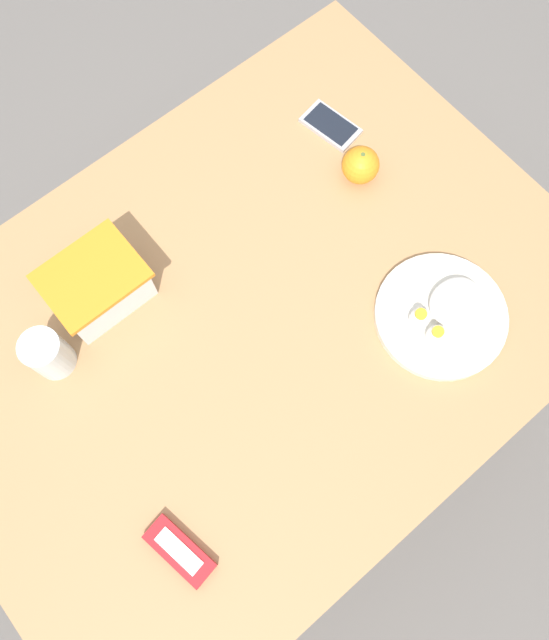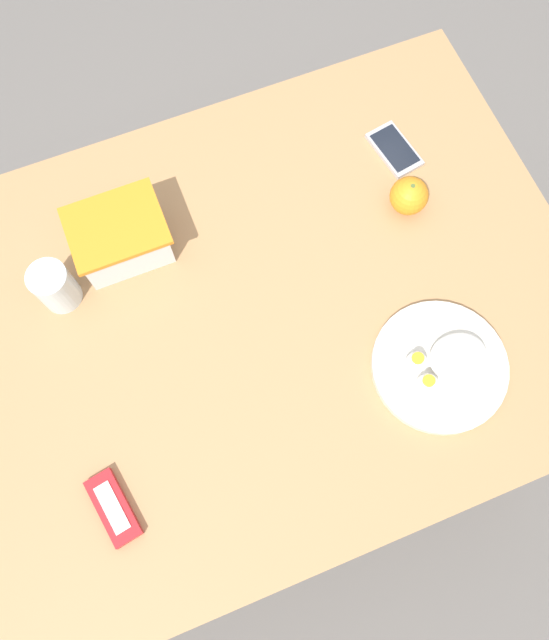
# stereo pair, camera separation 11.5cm
# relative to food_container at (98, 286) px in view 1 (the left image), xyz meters

# --- Properties ---
(ground_plane) EXTENTS (10.00, 10.00, 0.00)m
(ground_plane) POSITION_rel_food_container_xyz_m (0.19, -0.22, -0.75)
(ground_plane) COLOR #66605B
(table) EXTENTS (1.27, 0.95, 0.71)m
(table) POSITION_rel_food_container_xyz_m (0.19, -0.22, -0.12)
(table) COLOR #AD7F51
(table) RESTS_ON ground_plane
(food_container) EXTENTS (0.18, 0.14, 0.10)m
(food_container) POSITION_rel_food_container_xyz_m (0.00, 0.00, 0.00)
(food_container) COLOR white
(food_container) RESTS_ON table
(orange_fruit) EXTENTS (0.08, 0.08, 0.08)m
(orange_fruit) POSITION_rel_food_container_xyz_m (0.55, -0.12, -0.01)
(orange_fruit) COLOR orange
(orange_fruit) RESTS_ON table
(rice_plate) EXTENTS (0.25, 0.25, 0.05)m
(rice_plate) POSITION_rel_food_container_xyz_m (0.47, -0.45, -0.03)
(rice_plate) COLOR silver
(rice_plate) RESTS_ON table
(candy_bar) EXTENTS (0.07, 0.13, 0.02)m
(candy_bar) POSITION_rel_food_container_xyz_m (-0.17, -0.46, -0.03)
(candy_bar) COLOR red
(candy_bar) RESTS_ON table
(cell_phone) EXTENTS (0.09, 0.13, 0.01)m
(cell_phone) POSITION_rel_food_container_xyz_m (0.59, 0.01, -0.04)
(cell_phone) COLOR #ADADB2
(cell_phone) RESTS_ON table
(drinking_glass) EXTENTS (0.07, 0.07, 0.10)m
(drinking_glass) POSITION_rel_food_container_xyz_m (-0.14, -0.05, 0.01)
(drinking_glass) COLOR silver
(drinking_glass) RESTS_ON table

